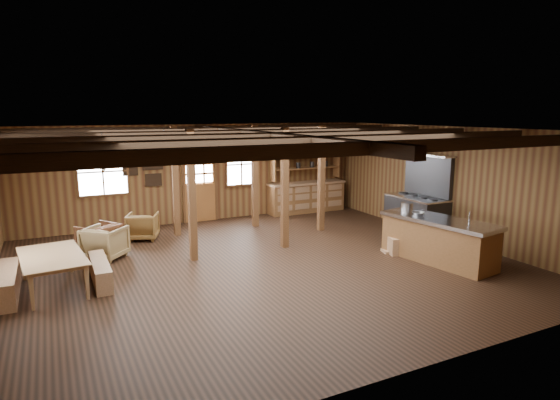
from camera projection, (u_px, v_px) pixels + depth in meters
name	position (u px, v px, depth m)	size (l,w,h in m)	color
room	(263.00, 199.00, 9.49)	(10.04, 9.04, 2.84)	black
ceiling_joists	(259.00, 135.00, 9.41)	(9.80, 8.82, 0.18)	black
timber_posts	(248.00, 184.00, 11.55)	(3.95, 2.35, 2.80)	#462B14
back_door	(200.00, 191.00, 13.50)	(1.02, 0.08, 2.15)	brown
window_back_left	(103.00, 172.00, 12.24)	(1.32, 0.06, 1.32)	white
window_back_right	(241.00, 164.00, 13.95)	(1.02, 0.06, 1.32)	white
notice_boards	(145.00, 168.00, 12.71)	(1.08, 0.03, 0.90)	white
back_counter	(306.00, 193.00, 14.82)	(2.55, 0.60, 2.45)	brown
pendant_lamps	(138.00, 158.00, 9.23)	(1.86, 2.36, 0.66)	#303133
pot_rack	(380.00, 149.00, 10.99)	(0.42, 3.00, 0.42)	#303133
kitchen_island	(438.00, 240.00, 9.92)	(1.27, 2.61, 1.20)	brown
step_stool	(398.00, 246.00, 10.45)	(0.43, 0.31, 0.38)	olive
commercial_range	(418.00, 209.00, 12.12)	(0.87, 1.70, 2.10)	#303133
dining_table	(55.00, 272.00, 8.39)	(1.82, 1.01, 0.64)	#9A7146
bench_wall	(8.00, 283.00, 8.08)	(0.31, 1.67, 0.46)	olive
bench_aisle	(100.00, 272.00, 8.74)	(0.29, 1.52, 0.42)	olive
armchair_a	(99.00, 239.00, 10.47)	(0.74, 0.76, 0.69)	#5B311B
armchair_b	(143.00, 226.00, 11.67)	(0.71, 0.73, 0.67)	brown
armchair_c	(105.00, 243.00, 10.11)	(0.77, 0.79, 0.72)	olive
counter_pot	(407.00, 206.00, 10.70)	(0.28, 0.28, 0.17)	#B7B9BE
bowl	(419.00, 213.00, 10.16)	(0.26, 0.26, 0.06)	silver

